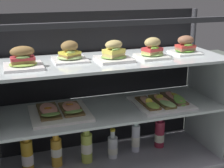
% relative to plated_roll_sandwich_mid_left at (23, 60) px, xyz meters
% --- Properties ---
extents(ground_plane, '(6.00, 6.00, 0.02)m').
position_rel_plated_roll_sandwich_mid_left_xyz_m(ground_plane, '(0.51, 0.04, -0.76)').
color(ground_plane, '#555D55').
rests_on(ground_plane, ground).
extents(case_base_deck, '(1.44, 0.54, 0.03)m').
position_rel_plated_roll_sandwich_mid_left_xyz_m(case_base_deck, '(0.51, 0.04, -0.73)').
color(case_base_deck, '#A09AA9').
rests_on(case_base_deck, ground).
extents(case_frame, '(1.44, 0.54, 0.96)m').
position_rel_plated_roll_sandwich_mid_left_xyz_m(case_frame, '(0.51, 0.19, -0.22)').
color(case_frame, '#333338').
rests_on(case_frame, ground).
extents(riser_lower_tier, '(1.37, 0.47, 0.35)m').
position_rel_plated_roll_sandwich_mid_left_xyz_m(riser_lower_tier, '(0.51, 0.04, -0.54)').
color(riser_lower_tier, silver).
rests_on(riser_lower_tier, case_base_deck).
extents(shelf_lower_glass, '(1.39, 0.49, 0.02)m').
position_rel_plated_roll_sandwich_mid_left_xyz_m(shelf_lower_glass, '(0.51, 0.04, -0.35)').
color(shelf_lower_glass, silver).
rests_on(shelf_lower_glass, riser_lower_tier).
extents(riser_upper_tier, '(1.37, 0.47, 0.29)m').
position_rel_plated_roll_sandwich_mid_left_xyz_m(riser_upper_tier, '(0.51, 0.04, -0.20)').
color(riser_upper_tier, silver).
rests_on(riser_upper_tier, shelf_lower_glass).
extents(shelf_upper_glass, '(1.39, 0.49, 0.02)m').
position_rel_plated_roll_sandwich_mid_left_xyz_m(shelf_upper_glass, '(0.51, 0.04, -0.05)').
color(shelf_upper_glass, silver).
rests_on(shelf_upper_glass, riser_upper_tier).
extents(plated_roll_sandwich_mid_left, '(0.20, 0.20, 0.12)m').
position_rel_plated_roll_sandwich_mid_left_xyz_m(plated_roll_sandwich_mid_left, '(0.00, 0.00, 0.00)').
color(plated_roll_sandwich_mid_left, white).
rests_on(plated_roll_sandwich_mid_left, shelf_upper_glass).
extents(plated_roll_sandwich_left_of_center, '(0.19, 0.19, 0.12)m').
position_rel_plated_roll_sandwich_mid_left_xyz_m(plated_roll_sandwich_left_of_center, '(0.27, 0.08, 0.00)').
color(plated_roll_sandwich_left_of_center, white).
rests_on(plated_roll_sandwich_left_of_center, shelf_upper_glass).
extents(plated_roll_sandwich_far_right, '(0.20, 0.20, 0.12)m').
position_rel_plated_roll_sandwich_mid_left_xyz_m(plated_roll_sandwich_far_right, '(0.51, 0.00, 0.00)').
color(plated_roll_sandwich_far_right, white).
rests_on(plated_roll_sandwich_far_right, shelf_upper_glass).
extents(plated_roll_sandwich_center, '(0.18, 0.18, 0.12)m').
position_rel_plated_roll_sandwich_mid_left_xyz_m(plated_roll_sandwich_center, '(0.75, -0.00, 0.01)').
color(plated_roll_sandwich_center, white).
rests_on(plated_roll_sandwich_center, shelf_upper_glass).
extents(plated_roll_sandwich_near_right_corner, '(0.17, 0.17, 0.12)m').
position_rel_plated_roll_sandwich_mid_left_xyz_m(plated_roll_sandwich_near_right_corner, '(1.00, 0.04, 0.00)').
color(plated_roll_sandwich_near_right_corner, white).
rests_on(plated_roll_sandwich_near_right_corner, shelf_upper_glass).
extents(open_sandwich_tray_right_of_center, '(0.34, 0.33, 0.06)m').
position_rel_plated_roll_sandwich_mid_left_xyz_m(open_sandwich_tray_right_of_center, '(0.19, 0.03, -0.33)').
color(open_sandwich_tray_right_of_center, white).
rests_on(open_sandwich_tray_right_of_center, shelf_lower_glass).
extents(open_sandwich_tray_center, '(0.34, 0.33, 0.06)m').
position_rel_plated_roll_sandwich_mid_left_xyz_m(open_sandwich_tray_center, '(0.83, -0.01, -0.33)').
color(open_sandwich_tray_center, white).
rests_on(open_sandwich_tray_center, shelf_lower_glass).
extents(juice_bottle_back_right, '(0.07, 0.07, 0.25)m').
position_rel_plated_roll_sandwich_mid_left_xyz_m(juice_bottle_back_right, '(-0.02, 0.09, -0.61)').
color(juice_bottle_back_right, gold).
rests_on(juice_bottle_back_right, case_base_deck).
extents(juice_bottle_front_left_end, '(0.07, 0.07, 0.24)m').
position_rel_plated_roll_sandwich_mid_left_xyz_m(juice_bottle_front_left_end, '(0.16, 0.09, -0.61)').
color(juice_bottle_front_left_end, gold).
rests_on(juice_bottle_front_left_end, case_base_deck).
extents(juice_bottle_front_right_end, '(0.07, 0.07, 0.23)m').
position_rel_plated_roll_sandwich_mid_left_xyz_m(juice_bottle_front_right_end, '(0.35, 0.08, -0.61)').
color(juice_bottle_front_right_end, '#BDC84E').
rests_on(juice_bottle_front_right_end, case_base_deck).
extents(juice_bottle_back_left, '(0.07, 0.07, 0.20)m').
position_rel_plated_roll_sandwich_mid_left_xyz_m(juice_bottle_back_left, '(0.53, 0.08, -0.64)').
color(juice_bottle_back_left, silver).
rests_on(juice_bottle_back_left, case_base_deck).
extents(juice_bottle_front_middle, '(0.06, 0.06, 0.23)m').
position_rel_plated_roll_sandwich_mid_left_xyz_m(juice_bottle_front_middle, '(0.70, 0.10, -0.62)').
color(juice_bottle_front_middle, white).
rests_on(juice_bottle_front_middle, case_base_deck).
extents(juice_bottle_front_fourth, '(0.07, 0.07, 0.23)m').
position_rel_plated_roll_sandwich_mid_left_xyz_m(juice_bottle_front_fourth, '(0.89, 0.11, -0.62)').
color(juice_bottle_front_fourth, '#9E263C').
rests_on(juice_bottle_front_fourth, case_base_deck).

